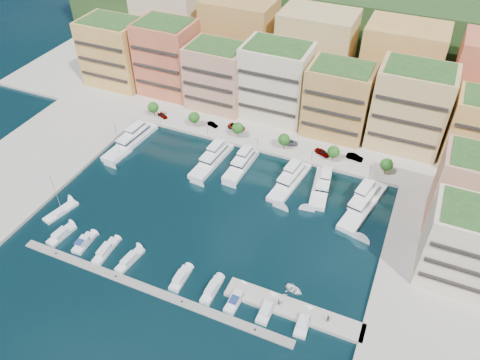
{
  "coord_description": "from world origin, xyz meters",
  "views": [
    {
      "loc": [
        43.39,
        -82.69,
        90.34
      ],
      "look_at": [
        3.74,
        8.46,
        6.0
      ],
      "focal_mm": 35.0,
      "sensor_mm": 36.0,
      "label": 1
    }
  ],
  "objects": [
    {
      "name": "lamppost_4",
      "position": [
        36.0,
        31.2,
        3.83
      ],
      "size": [
        0.3,
        0.3,
        4.2
      ],
      "color": "black",
      "rests_on": "north_quay"
    },
    {
      "name": "west_quay",
      "position": [
        -62.0,
        -8.0,
        0.0
      ],
      "size": [
        34.0,
        76.0,
        2.0
      ],
      "primitive_type": "cube",
      "color": "#9E998E",
      "rests_on": "ground"
    },
    {
      "name": "apartment_5",
      "position": [
        42.0,
        51.99,
        14.31
      ],
      "size": [
        22.0,
        16.5,
        26.8
      ],
      "color": "tan",
      "rests_on": "north_quay"
    },
    {
      "name": "tree_0",
      "position": [
        -40.0,
        33.5,
        4.74
      ],
      "size": [
        3.8,
        3.8,
        5.65
      ],
      "color": "#473323",
      "rests_on": "north_quay"
    },
    {
      "name": "lamppost_2",
      "position": [
        0.0,
        31.2,
        3.83
      ],
      "size": [
        0.3,
        0.3,
        4.2
      ],
      "color": "black",
      "rests_on": "north_quay"
    },
    {
      "name": "car_1",
      "position": [
        -18.6,
        36.28,
        1.67
      ],
      "size": [
        4.32,
        2.45,
        1.35
      ],
      "primitive_type": "imported",
      "rotation": [
        0.0,
        0.0,
        1.31
      ],
      "color": "gray",
      "rests_on": "north_quay"
    },
    {
      "name": "person_1",
      "position": [
        37.72,
        -22.13,
        1.97
      ],
      "size": [
        1.19,
        1.16,
        1.94
      ],
      "primitive_type": "imported",
      "rotation": [
        0.0,
        0.0,
        3.81
      ],
      "color": "#503830",
      "rests_on": "finger_pier"
    },
    {
      "name": "yacht_3",
      "position": [
        -1.2,
        21.21,
        1.21
      ],
      "size": [
        5.49,
        17.18,
        7.3
      ],
      "color": "white",
      "rests_on": "ground"
    },
    {
      "name": "sailboat_0",
      "position": [
        -38.86,
        -17.59,
        0.31
      ],
      "size": [
        5.01,
        10.42,
        13.2
      ],
      "color": "white",
      "rests_on": "ground"
    },
    {
      "name": "cruiser_0",
      "position": [
        -32.78,
        -24.59,
        0.55
      ],
      "size": [
        3.71,
        8.39,
        2.55
      ],
      "color": "silver",
      "rests_on": "ground"
    },
    {
      "name": "cruiser_9",
      "position": [
        33.11,
        -24.58,
        0.55
      ],
      "size": [
        3.09,
        7.24,
        2.55
      ],
      "color": "silver",
      "rests_on": "ground"
    },
    {
      "name": "backblock_2",
      "position": [
        5.0,
        74.0,
        16.0
      ],
      "size": [
        26.0,
        18.0,
        30.0
      ],
      "primitive_type": "cube",
      "color": "tan",
      "rests_on": "north_quay"
    },
    {
      "name": "yacht_6",
      "position": [
        37.09,
        18.39,
        1.21
      ],
      "size": [
        9.7,
        23.72,
        7.3
      ],
      "color": "white",
      "rests_on": "ground"
    },
    {
      "name": "backblock_0",
      "position": [
        -55.0,
        74.0,
        16.0
      ],
      "size": [
        26.0,
        18.0,
        30.0
      ],
      "primitive_type": "cube",
      "color": "beige",
      "rests_on": "north_quay"
    },
    {
      "name": "cruiser_1",
      "position": [
        -25.6,
        -24.59,
        0.57
      ],
      "size": [
        3.21,
        7.24,
        2.66
      ],
      "color": "silver",
      "rests_on": "ground"
    },
    {
      "name": "tree_5",
      "position": [
        40.0,
        33.5,
        4.74
      ],
      "size": [
        3.8,
        3.8,
        5.65
      ],
      "color": "#473323",
      "rests_on": "north_quay"
    },
    {
      "name": "car_5",
      "position": [
        30.07,
        37.29,
        1.85
      ],
      "size": [
        5.34,
        2.36,
        1.7
      ],
      "primitive_type": "imported",
      "rotation": [
        0.0,
        0.0,
        1.46
      ],
      "color": "gray",
      "rests_on": "north_quay"
    },
    {
      "name": "sailboat_2",
      "position": [
        -38.44,
        9.93,
        0.31
      ],
      "size": [
        3.76,
        9.11,
        13.2
      ],
      "color": "white",
      "rests_on": "ground"
    },
    {
      "name": "person_0",
      "position": [
        26.65,
        -22.43,
        1.97
      ],
      "size": [
        0.81,
        0.84,
        1.94
      ],
      "primitive_type": "imported",
      "rotation": [
        0.0,
        0.0,
        2.25
      ],
      "color": "#232846",
      "rests_on": "finger_pier"
    },
    {
      "name": "backblock_3",
      "position": [
        35.0,
        74.0,
        16.0
      ],
      "size": [
        26.0,
        18.0,
        30.0
      ],
      "primitive_type": "cube",
      "color": "#DFAF51",
      "rests_on": "north_quay"
    },
    {
      "name": "hillside",
      "position": [
        0.0,
        110.0,
        0.0
      ],
      "size": [
        240.0,
        40.0,
        58.0
      ],
      "primitive_type": "cube",
      "color": "#203C18",
      "rests_on": "ground"
    },
    {
      "name": "south_pontoon",
      "position": [
        -3.0,
        -30.0,
        0.0
      ],
      "size": [
        72.0,
        2.2,
        0.35
      ],
      "primitive_type": "cube",
      "color": "gray",
      "rests_on": "ground"
    },
    {
      "name": "lamppost_1",
      "position": [
        -18.0,
        31.2,
        3.83
      ],
      "size": [
        0.3,
        0.3,
        4.2
      ],
      "color": "black",
      "rests_on": "north_quay"
    },
    {
      "name": "cruiser_7",
      "position": [
        17.13,
        -24.61,
        0.57
      ],
      "size": [
        3.01,
        8.17,
        2.66
      ],
      "color": "silver",
      "rests_on": "ground"
    },
    {
      "name": "cruiser_8",
      "position": [
        24.59,
        -24.58,
        0.55
      ],
      "size": [
        2.7,
        7.47,
        2.55
      ],
      "color": "silver",
      "rests_on": "ground"
    },
    {
      "name": "apartment_east_b",
      "position": [
        62.0,
        1.99,
        11.31
      ],
      "size": [
        18.0,
        14.5,
        20.8
      ],
      "color": "beige",
      "rests_on": "east_quay"
    },
    {
      "name": "yacht_0",
      "position": [
        -39.29,
        18.31,
        1.21
      ],
      "size": [
        7.01,
        23.68,
        7.3
      ],
      "color": "white",
      "rests_on": "ground"
    },
    {
      "name": "car_0",
      "position": [
        -37.14,
        34.47,
        1.71
      ],
      "size": [
        4.51,
        3.21,
        1.43
      ],
      "primitive_type": "imported",
      "rotation": [
        0.0,
        0.0,
        1.16
      ],
      "color": "gray",
      "rests_on": "north_quay"
    },
    {
      "name": "north_quay",
      "position": [
        0.0,
        62.0,
        0.0
      ],
      "size": [
        220.0,
        64.0,
        2.0
      ],
      "primitive_type": "cube",
      "color": "#9E998E",
      "rests_on": "ground"
    },
    {
      "name": "tree_2",
      "position": [
        -8.0,
        33.5,
        4.74
      ],
      "size": [
        3.8,
        3.8,
        5.65
      ],
      "color": "#473323",
      "rests_on": "north_quay"
    },
    {
      "name": "tree_4",
      "position": [
        24.0,
        33.5,
        4.74
      ],
      "size": [
        3.8,
        3.8,
        5.65
      ],
      "color": "#473323",
      "rests_on": "north_quay"
    },
    {
      "name": "apartment_4",
      "position": [
        20.0,
        49.99,
        12.81
      ],
      "size": [
        20.0,
        15.5,
        23.8
      ],
      "color": "tan",
      "rests_on": "north_quay"
    },
    {
      "name": "lamppost_3",
      "position": [
        18.0,
        31.2,
        3.83
      ],
      "size": [
        0.3,
        0.3,
        4.2
      ],
      "color": "black",
      "rests_on": "north_quay"
    },
    {
      "name": "cruiser_5",
      "position": [
        2.66,
        -24.58,
        0.55
      ],
      "size": [
        2.71,
        7.45,
        2.55
      ],
      "color": "silver",
      "rests_on": "ground"
    },
    {
      "name": "ground",
      "position": [
        0.0,
        0.0,
        0.0
      ],
      "size": [
        400.0,
        400.0,
        0.0
      ],
      "primitive_type": "plane",
      "color": "black",
      "rests_on": "ground"
    },
    {
      "name": "apartment_0",
      "position": [
        -66.0,
        49.99,
        13.31
      ],
      "size": [
        22.0,
        16.5,
        24.8
      ],
      "color": "#DFAF51",
      "rests_on": "north_quay"
    },
    {
      "name": "car_3",
      "position": [
        8.9,
        36.72,
        1.82
      ],
      "size": [
        6.05,
        3.65,
        1.64
      ],
      "primitive_type": "imported",
      "rotation": [
        0.0,
        0.0,
        1.83
      ],
      "color": "gray",
      "rests_on": "north_quay"
    },
    {
      "name": "cruiser_3",
      "position": [
        -11.62,
        -24.6,
        0.55
      ],
      "size": [
        3.51,
        8.98,
        2.55
      ],
      "color": "silver",
      "rests_on": "ground"
    },
    {
      "name": "apartment_3",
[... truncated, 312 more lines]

